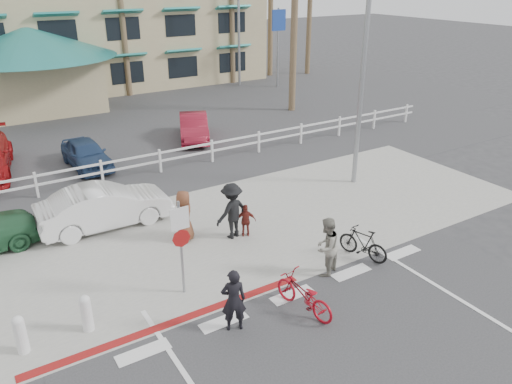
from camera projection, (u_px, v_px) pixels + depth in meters
ground at (306, 308)px, 12.35m from camera, size 140.00×140.00×0.00m
bike_path at (362, 356)px, 10.80m from camera, size 12.00×16.00×0.01m
sidewalk_plaza at (221, 233)px, 15.85m from camera, size 22.00×7.00×0.01m
cross_street at (171, 191)px, 18.96m from camera, size 40.00×5.00×0.01m
parking_lot at (100, 129)px, 26.34m from camera, size 50.00×16.00×0.01m
curb_red at (175, 322)px, 11.83m from camera, size 7.00×0.25×0.02m
rail_fence at (162, 161)px, 20.55m from camera, size 29.40×0.16×1.00m
building at (66, 3)px, 35.13m from camera, size 28.00×16.00×11.30m
sign_post at (181, 243)px, 12.37m from camera, size 0.50×0.10×2.90m
bollard_0 at (86, 313)px, 11.40m from camera, size 0.26×0.26×0.95m
bollard_1 at (21, 334)px, 10.72m from camera, size 0.26×0.26×0.95m
streetlight_0 at (363, 67)px, 17.95m from camera, size 0.60×2.00×9.00m
streetlight_1 at (239, 17)px, 34.88m from camera, size 0.60×2.00×9.50m
info_sign at (278, 47)px, 35.08m from camera, size 1.20×0.16×5.60m
bike_red at (304, 295)px, 12.04m from camera, size 0.93×1.88×0.95m
rider_red at (234, 300)px, 11.31m from camera, size 0.67×0.56×1.59m
bike_black at (363, 243)px, 14.34m from camera, size 0.87×1.62×0.94m
rider_black at (326, 247)px, 13.42m from camera, size 1.00×0.91×1.68m
pedestrian_a at (232, 211)px, 15.31m from camera, size 1.29×0.93×1.80m
pedestrian_child at (246, 221)px, 15.50m from camera, size 0.68×0.53×1.08m
pedestrian_b at (184, 216)px, 15.16m from camera, size 0.95×0.90×1.64m
car_white_sedan at (105, 207)px, 16.07m from camera, size 4.23×1.51×1.39m
lot_car_2 at (86, 154)px, 21.02m from camera, size 1.61×3.61×1.21m
lot_car_3 at (194, 127)px, 24.55m from camera, size 2.71×4.04×1.26m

